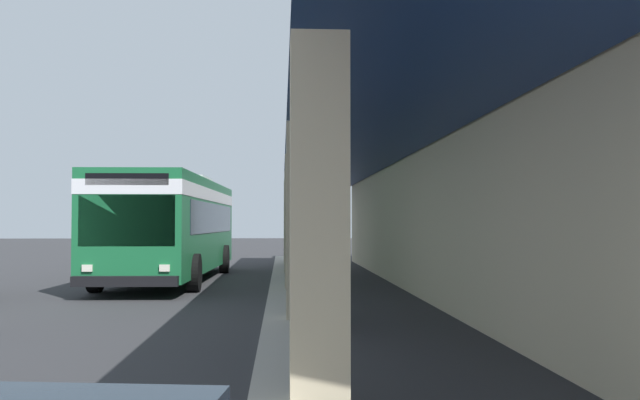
{
  "coord_description": "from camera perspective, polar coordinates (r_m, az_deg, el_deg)",
  "views": [
    {
      "loc": [
        19.55,
        3.76,
        1.8
      ],
      "look_at": [
        -0.34,
        4.87,
        2.47
      ],
      "focal_mm": 38.13,
      "sensor_mm": 36.0,
      "label": 1
    }
  ],
  "objects": [
    {
      "name": "ground",
      "position": [
        20.09,
        9.07,
        -7.04
      ],
      "size": [
        120.0,
        120.0,
        0.0
      ],
      "primitive_type": "plane",
      "color": "#2D2D30"
    },
    {
      "name": "curb_strip",
      "position": [
        17.79,
        -3.47,
        -7.54
      ],
      "size": [
        33.76,
        0.5,
        0.12
      ],
      "primitive_type": "cube",
      "color": "#9E998E",
      "rests_on": "ground"
    },
    {
      "name": "plaza_building",
      "position": [
        20.19,
        25.07,
        3.26
      ],
      "size": [
        28.43,
        16.05,
        7.12
      ],
      "color": "#C6B793",
      "rests_on": "ground"
    },
    {
      "name": "transit_bus",
      "position": [
        21.85,
        -12.26,
        -1.74
      ],
      "size": [
        11.28,
        3.06,
        3.34
      ],
      "color": "#196638",
      "rests_on": "ground"
    },
    {
      "name": "potted_palm",
      "position": [
        22.09,
        -0.79,
        -4.57
      ],
      "size": [
        1.71,
        1.7,
        3.09
      ],
      "color": "brown",
      "rests_on": "ground"
    }
  ]
}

